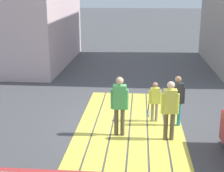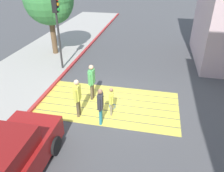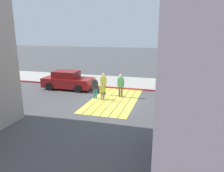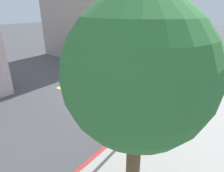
% 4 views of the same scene
% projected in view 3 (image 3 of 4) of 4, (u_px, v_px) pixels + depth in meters
% --- Properties ---
extents(ground_plane, '(120.00, 120.00, 0.00)m').
position_uv_depth(ground_plane, '(114.00, 100.00, 15.08)').
color(ground_plane, '#4C4C4F').
extents(crosswalk_stripes, '(6.40, 3.25, 0.01)m').
position_uv_depth(crosswalk_stripes, '(114.00, 100.00, 15.08)').
color(crosswalk_stripes, '#EAD64C').
rests_on(crosswalk_stripes, ground).
extents(sidewalk_west, '(4.80, 40.00, 0.12)m').
position_uv_depth(sidewalk_west, '(129.00, 83.00, 20.29)').
color(sidewalk_west, '#ADA8A0').
rests_on(sidewalk_west, ground).
extents(curb_painted, '(0.16, 40.00, 0.13)m').
position_uv_depth(curb_painted, '(124.00, 88.00, 18.09)').
color(curb_painted, '#BC3333').
rests_on(curb_painted, ground).
extents(car_parked_near_curb, '(2.03, 4.32, 1.57)m').
position_uv_depth(car_parked_near_curb, '(68.00, 81.00, 18.03)').
color(car_parked_near_curb, maroon).
rests_on(car_parked_near_curb, ground).
extents(traffic_light_corner, '(0.39, 0.28, 4.24)m').
position_uv_depth(traffic_light_corner, '(162.00, 55.00, 16.85)').
color(traffic_light_corner, '#2D2D2D').
rests_on(traffic_light_corner, ground).
extents(street_tree, '(3.20, 3.20, 5.32)m').
position_uv_depth(street_tree, '(191.00, 47.00, 17.43)').
color(street_tree, brown).
rests_on(street_tree, ground).
extents(water_bottle, '(0.07, 0.07, 0.22)m').
position_uv_depth(water_bottle, '(121.00, 80.00, 20.53)').
color(water_bottle, '#33A5BF').
rests_on(water_bottle, sidewalk_west).
extents(pedestrian_adult_lead, '(0.24, 0.51, 1.74)m').
position_uv_depth(pedestrian_adult_lead, '(103.00, 82.00, 16.12)').
color(pedestrian_adult_lead, brown).
rests_on(pedestrian_adult_lead, ground).
extents(pedestrian_adult_trailing, '(0.24, 0.47, 1.62)m').
position_uv_depth(pedestrian_adult_trailing, '(95.00, 86.00, 15.24)').
color(pedestrian_adult_trailing, teal).
rests_on(pedestrian_adult_trailing, ground).
extents(pedestrian_adult_side, '(0.24, 0.52, 1.78)m').
position_uv_depth(pedestrian_adult_side, '(121.00, 84.00, 15.56)').
color(pedestrian_adult_side, brown).
rests_on(pedestrian_adult_side, ground).
extents(pedestrian_child_with_racket, '(0.28, 0.42, 1.32)m').
position_uv_depth(pedestrian_child_with_racket, '(102.00, 90.00, 14.83)').
color(pedestrian_child_with_racket, gray).
rests_on(pedestrian_child_with_racket, ground).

